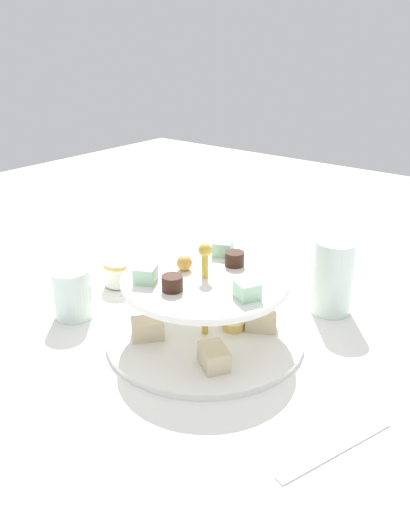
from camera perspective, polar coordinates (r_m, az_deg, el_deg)
ground_plane at (r=0.82m, az=0.00°, el=-8.98°), size 2.40×2.40×0.00m
tiered_serving_stand at (r=0.80m, az=0.02°, el=-6.14°), size 0.31×0.31×0.16m
water_glass_tall_right at (r=0.90m, az=13.80°, el=-2.25°), size 0.07×0.07×0.13m
water_glass_short_left at (r=0.89m, az=-14.33°, el=-3.98°), size 0.06×0.06×0.08m
teacup_with_saucer at (r=0.99m, az=-9.35°, el=-1.99°), size 0.09×0.09×0.05m
butter_knife_left at (r=0.65m, az=14.13°, el=-19.81°), size 0.17×0.07×0.00m
butter_knife_right at (r=1.07m, az=1.20°, el=-0.88°), size 0.10×0.15×0.00m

